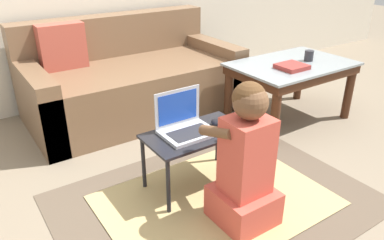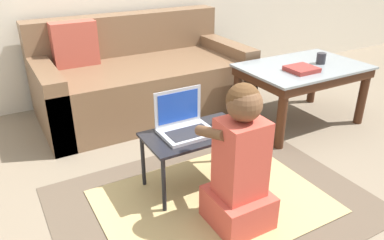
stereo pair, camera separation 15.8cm
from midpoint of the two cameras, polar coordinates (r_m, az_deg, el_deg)
The scene contains 10 objects.
ground_plane at distance 2.40m, azimuth 2.58°, elevation -9.60°, with size 16.00×16.00×0.00m, color #7F705B.
area_rug at distance 2.25m, azimuth 5.23°, elevation -12.33°, with size 1.76×1.30×0.01m.
couch at distance 3.35m, azimuth -6.42°, elevation 6.23°, with size 1.78×0.94×0.81m.
coffee_table at distance 3.18m, azimuth 17.85°, elevation 6.61°, with size 0.98×0.65×0.50m.
laptop_desk at distance 2.22m, azimuth 2.51°, elevation -2.97°, with size 0.61×0.34×0.37m.
laptop at distance 2.18m, azimuth 1.03°, elevation -1.00°, with size 0.31×0.24×0.25m.
computer_mouse at distance 2.27m, azimuth 5.96°, elevation -0.58°, with size 0.07×0.09×0.04m.
person_seated at distance 1.93m, azimuth 9.65°, elevation -7.04°, with size 0.30×0.40×0.80m.
cup_on_table at distance 3.24m, azimuth 20.43°, elevation 8.78°, with size 0.07×0.07×0.09m.
book_on_table at distance 3.00m, azimuth 17.84°, elevation 7.38°, with size 0.21×0.20×0.03m.
Camera 2 is at (-1.00, -1.70, 1.38)m, focal length 35.00 mm.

